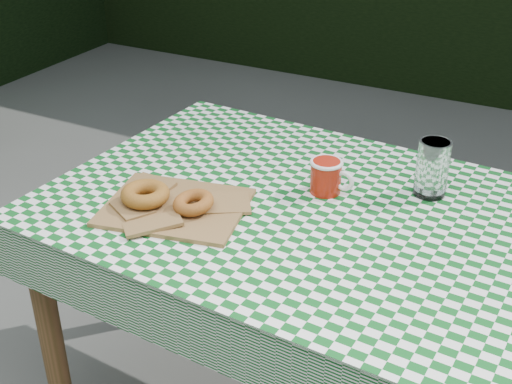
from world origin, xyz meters
TOP-DOWN VIEW (x-y plane):
  - table at (0.14, -0.02)m, footprint 1.30×0.91m
  - tablecloth at (0.14, -0.02)m, footprint 1.33×0.93m
  - paper_bag at (-0.15, -0.17)m, footprint 0.36×0.32m
  - bagel_front at (-0.22, -0.19)m, footprint 0.14×0.14m
  - bagel_back at (-0.10, -0.17)m, footprint 0.13×0.13m
  - coffee_mug at (0.12, 0.07)m, footprint 0.15×0.15m
  - drinking_glass at (0.35, 0.18)m, footprint 0.08×0.08m

SIDE VIEW (x-z plane):
  - table at x=0.14m, z-range 0.00..0.75m
  - tablecloth at x=0.14m, z-range 0.75..0.76m
  - paper_bag at x=-0.15m, z-range 0.76..0.77m
  - bagel_back at x=-0.10m, z-range 0.77..0.80m
  - bagel_front at x=-0.22m, z-range 0.77..0.81m
  - coffee_mug at x=0.12m, z-range 0.76..0.84m
  - drinking_glass at x=0.35m, z-range 0.76..0.90m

